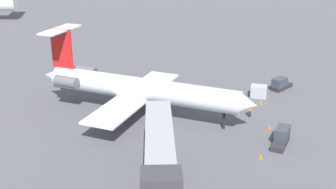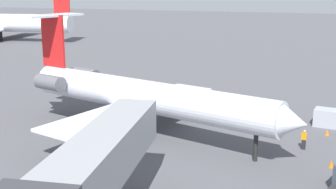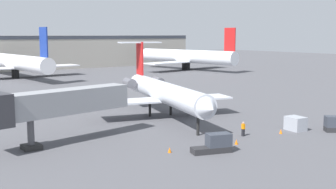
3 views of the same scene
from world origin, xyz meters
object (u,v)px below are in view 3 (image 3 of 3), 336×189
at_px(ground_crew_marshaller, 243,129).
at_px(parked_airliner_centre, 186,57).
at_px(baggage_tug_trailing, 215,144).
at_px(traffic_cone_far, 281,131).
at_px(parked_airliner_west_mid, 15,62).
at_px(jet_bridge, 51,104).
at_px(traffic_cone_mid, 170,150).
at_px(traffic_cone_near, 236,142).
at_px(regional_jet, 163,91).
at_px(cargo_container_uld, 296,124).

height_order(ground_crew_marshaller, parked_airliner_centre, parked_airliner_centre).
xyz_separation_m(baggage_tug_trailing, traffic_cone_far, (11.75, 1.40, -0.56)).
bearing_deg(parked_airliner_west_mid, parked_airliner_centre, -6.25).
xyz_separation_m(jet_bridge, traffic_cone_mid, (8.28, -9.75, -4.15)).
distance_m(jet_bridge, parked_airliner_west_mid, 75.82).
distance_m(ground_crew_marshaller, baggage_tug_trailing, 7.93).
distance_m(baggage_tug_trailing, traffic_cone_far, 11.85).
bearing_deg(parked_airliner_west_mid, traffic_cone_mid, -96.75).
distance_m(traffic_cone_near, parked_airliner_centre, 97.12).
distance_m(regional_jet, traffic_cone_mid, 18.76).
bearing_deg(parked_airliner_west_mid, baggage_tug_trailing, -94.07).
bearing_deg(traffic_cone_mid, baggage_tug_trailing, -34.62).
distance_m(regional_jet, ground_crew_marshaller, 15.07).
xyz_separation_m(baggage_tug_trailing, parked_airliner_centre, (60.16, 80.04, 3.61)).
xyz_separation_m(traffic_cone_mid, traffic_cone_far, (15.51, -1.20, 0.00)).
bearing_deg(parked_airliner_centre, traffic_cone_mid, -129.53).
distance_m(traffic_cone_far, parked_airliner_centre, 92.44).
bearing_deg(cargo_container_uld, jet_bridge, 157.99).
bearing_deg(ground_crew_marshaller, traffic_cone_near, -146.15).
height_order(baggage_tug_trailing, traffic_cone_far, baggage_tug_trailing).
height_order(traffic_cone_mid, parked_airliner_centre, parked_airliner_centre).
xyz_separation_m(ground_crew_marshaller, traffic_cone_mid, (-11.01, -0.60, -0.58)).
distance_m(baggage_tug_trailing, cargo_container_uld, 14.75).
distance_m(cargo_container_uld, traffic_cone_mid, 18.46).
height_order(baggage_tug_trailing, parked_airliner_centre, parked_airliner_centre).
xyz_separation_m(ground_crew_marshaller, parked_airliner_west_mid, (-1.14, 82.76, 3.43)).
relative_size(ground_crew_marshaller, parked_airliner_centre, 0.04).
bearing_deg(traffic_cone_mid, regional_jet, 56.50).
height_order(jet_bridge, traffic_cone_near, jet_bridge).
distance_m(jet_bridge, traffic_cone_mid, 13.45).
height_order(jet_bridge, traffic_cone_far, jet_bridge).
distance_m(traffic_cone_mid, parked_airliner_centre, 100.50).
distance_m(regional_jet, parked_airliner_west_mid, 67.99).
height_order(ground_crew_marshaller, parked_airliner_west_mid, parked_airliner_west_mid).
relative_size(jet_bridge, parked_airliner_west_mid, 0.39).
bearing_deg(traffic_cone_mid, cargo_container_uld, -3.25).
relative_size(jet_bridge, parked_airliner_centre, 0.42).
bearing_deg(parked_airliner_west_mid, jet_bridge, -103.85).
bearing_deg(traffic_cone_far, baggage_tug_trailing, -173.22).
height_order(jet_bridge, parked_airliner_west_mid, parked_airliner_west_mid).
bearing_deg(traffic_cone_near, cargo_container_uld, 3.11).
bearing_deg(parked_airliner_west_mid, ground_crew_marshaller, -89.21).
distance_m(baggage_tug_trailing, parked_airliner_centre, 100.19).
bearing_deg(ground_crew_marshaller, traffic_cone_mid, -176.86).
relative_size(baggage_tug_trailing, traffic_cone_mid, 7.70).
height_order(traffic_cone_near, parked_airliner_west_mid, parked_airliner_west_mid).
bearing_deg(traffic_cone_far, parked_airliner_centre, 58.38).
bearing_deg(ground_crew_marshaller, parked_airliner_centre, 55.45).
bearing_deg(baggage_tug_trailing, parked_airliner_west_mid, 85.93).
distance_m(cargo_container_uld, parked_airliner_west_mid, 84.91).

